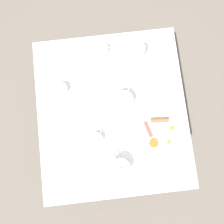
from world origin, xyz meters
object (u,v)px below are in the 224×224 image
creamer_jug (104,49)px  fork_by_plate (61,137)px  water_glass_tall (138,51)px  knife_by_plate (158,72)px  breakfast_plate (160,132)px  teapot_near (123,101)px  teapot_far (120,168)px  teacup_with_saucer_left (97,139)px  teacup_with_saucer_right (62,89)px

creamer_jug → fork_by_plate: creamer_jug is taller
water_glass_tall → knife_by_plate: size_ratio=0.60×
breakfast_plate → teapot_near: teapot_near is taller
breakfast_plate → creamer_jug: creamer_jug is taller
breakfast_plate → knife_by_plate: breakfast_plate is taller
teapot_far → teacup_with_saucer_left: size_ratio=1.35×
teapot_near → teapot_far: bearing=22.9°
teapot_near → water_glass_tall: water_glass_tall is taller
knife_by_plate → teapot_far: bearing=-118.8°
water_glass_tall → creamer_jug: 0.23m
breakfast_plate → teacup_with_saucer_left: teacup_with_saucer_left is taller
breakfast_plate → teapot_near: size_ratio=1.69×
teacup_with_saucer_right → teacup_with_saucer_left: bearing=-60.8°
teapot_far → water_glass_tall: 0.75m
teacup_with_saucer_right → water_glass_tall: (0.53, 0.18, 0.04)m
creamer_jug → water_glass_tall: bearing=-14.3°
teapot_far → teacup_with_saucer_right: bearing=-170.7°
teacup_with_saucer_left → water_glass_tall: 0.63m
teacup_with_saucer_right → creamer_jug: size_ratio=1.76×
breakfast_plate → creamer_jug: 0.66m
fork_by_plate → teacup_with_saucer_left: bearing=-10.0°
breakfast_plate → teacup_with_saucer_right: teacup_with_saucer_right is taller
teacup_with_saucer_right → water_glass_tall: water_glass_tall is taller
teapot_far → teacup_with_saucer_left: teapot_far is taller
teacup_with_saucer_right → creamer_jug: bearing=38.1°
breakfast_plate → knife_by_plate: 0.40m
teacup_with_saucer_left → creamer_jug: size_ratio=1.76×
teapot_far → fork_by_plate: size_ratio=1.32×
breakfast_plate → water_glass_tall: size_ratio=2.50×
breakfast_plate → creamer_jug: size_ratio=3.71×
teacup_with_saucer_left → creamer_jug: bearing=79.5°
breakfast_plate → teacup_with_saucer_left: bearing=179.8°
teapot_far → knife_by_plate: teapot_far is taller
teacup_with_saucer_left → fork_by_plate: 0.24m
water_glass_tall → creamer_jug: bearing=165.7°
teapot_near → creamer_jug: 0.38m
teapot_near → water_glass_tall: size_ratio=1.48×
teacup_with_saucer_right → knife_by_plate: (0.65, 0.05, -0.02)m
teapot_near → creamer_jug: bearing=-134.6°
breakfast_plate → knife_by_plate: (0.04, 0.40, -0.01)m
breakfast_plate → water_glass_tall: 0.54m
teapot_far → water_glass_tall: (0.21, 0.72, 0.01)m
teapot_near → knife_by_plate: bearing=157.3°
creamer_jug → knife_by_plate: creamer_jug is taller
teacup_with_saucer_right → water_glass_tall: bearing=19.1°
breakfast_plate → water_glass_tall: water_glass_tall is taller
water_glass_tall → fork_by_plate: water_glass_tall is taller
teapot_near → creamer_jug: teapot_near is taller
teapot_near → teacup_with_saucer_left: size_ratio=1.24×
water_glass_tall → fork_by_plate: 0.75m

